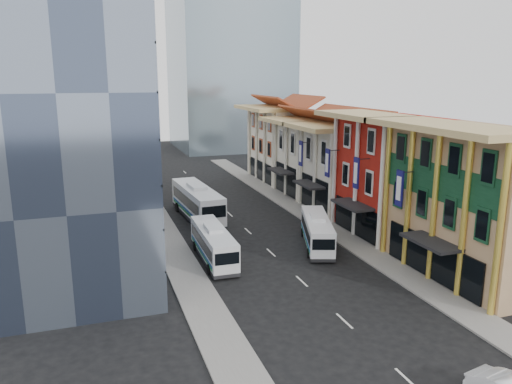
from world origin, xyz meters
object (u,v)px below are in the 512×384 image
object	(u,v)px
bus_left_far	(197,202)
office_tower	(63,88)
shophouse_tan	(478,203)
bus_right	(317,231)
bus_left_near	(213,243)

from	to	relation	value
bus_left_far	office_tower	bearing A→B (deg)	-147.85
shophouse_tan	bus_right	bearing A→B (deg)	131.94
shophouse_tan	bus_left_far	distance (m)	29.76
office_tower	bus_left_far	size ratio (longest dim) A/B	2.38
office_tower	bus_left_far	bearing A→B (deg)	35.74
bus_left_near	bus_left_far	xyz separation A→B (m)	(1.48, 13.42, 0.45)
bus_left_far	bus_left_near	bearing A→B (deg)	-99.89
shophouse_tan	bus_left_near	world-z (taller)	shophouse_tan
shophouse_tan	bus_left_near	xyz separation A→B (m)	(-19.50, 9.92, -4.42)
office_tower	bus_right	xyz separation A→B (m)	(21.78, -3.74, -13.44)
shophouse_tan	bus_right	xyz separation A→B (m)	(-9.22, 10.26, -4.44)
bus_left_far	bus_right	size ratio (longest dim) A/B	1.30
bus_left_near	bus_left_far	world-z (taller)	bus_left_far
bus_left_near	bus_right	bearing A→B (deg)	3.03
shophouse_tan	office_tower	distance (m)	35.19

